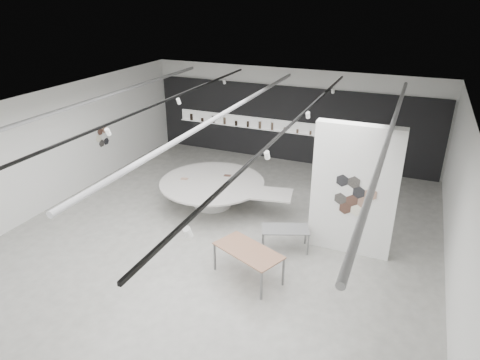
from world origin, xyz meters
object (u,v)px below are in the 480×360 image
at_px(display_island, 214,190).
at_px(sample_table_wood, 248,252).
at_px(sample_table_stone, 285,230).
at_px(kitchen_counter, 357,164).
at_px(partition_column, 354,191).

distance_m(display_island, sample_table_wood, 4.04).
height_order(sample_table_stone, kitchen_counter, kitchen_counter).
relative_size(display_island, sample_table_wood, 2.50).
bearing_deg(kitchen_counter, partition_column, -84.14).
relative_size(partition_column, sample_table_wood, 1.88).
xyz_separation_m(sample_table_stone, kitchen_counter, (0.99, 6.19, -0.19)).
xyz_separation_m(partition_column, kitchen_counter, (-0.62, 5.52, -1.39)).
bearing_deg(sample_table_stone, display_island, 151.29).
bearing_deg(sample_table_wood, display_island, 127.87).
distance_m(sample_table_wood, sample_table_stone, 1.65).
xyz_separation_m(display_island, sample_table_wood, (2.48, -3.19, 0.18)).
relative_size(sample_table_stone, kitchen_counter, 0.98).
bearing_deg(partition_column, sample_table_wood, -132.71).
height_order(sample_table_wood, kitchen_counter, kitchen_counter).
relative_size(display_island, kitchen_counter, 3.32).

